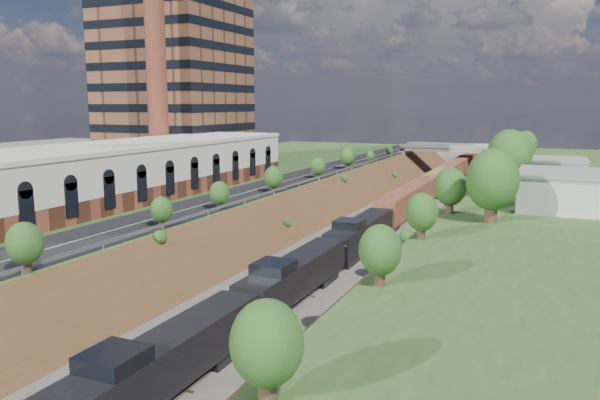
{
  "coord_description": "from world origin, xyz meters",
  "views": [
    {
      "loc": [
        22.63,
        -21.33,
        17.03
      ],
      "look_at": [
        -4.04,
        39.63,
        6.0
      ],
      "focal_mm": 35.0,
      "sensor_mm": 36.0,
      "label": 1
    }
  ],
  "objects": [
    {
      "name": "smokestack",
      "position": [
        -36.0,
        56.0,
        25.0
      ],
      "size": [
        3.2,
        3.2,
        40.0
      ],
      "primitive_type": "cylinder",
      "color": "brown",
      "rests_on": "platform_left"
    },
    {
      "name": "platform_left",
      "position": [
        -33.0,
        60.0,
        2.5
      ],
      "size": [
        44.0,
        180.0,
        5.0
      ],
      "primitive_type": "cube",
      "color": "#2F5623",
      "rests_on": "ground"
    },
    {
      "name": "overpass",
      "position": [
        0.0,
        122.0,
        4.92
      ],
      "size": [
        24.5,
        8.3,
        7.4
      ],
      "color": "gray",
      "rests_on": "ground"
    },
    {
      "name": "tree_left_crest",
      "position": [
        -11.8,
        20.0,
        7.04
      ],
      "size": [
        2.45,
        2.45,
        3.55
      ],
      "color": "#473323",
      "rests_on": "platform_left"
    },
    {
      "name": "rail_right_track",
      "position": [
        2.6,
        60.0,
        0.09
      ],
      "size": [
        1.58,
        180.0,
        0.18
      ],
      "primitive_type": "cube",
      "color": "gray",
      "rests_on": "ground"
    },
    {
      "name": "guardrail",
      "position": [
        -11.4,
        59.8,
        5.55
      ],
      "size": [
        0.1,
        171.0,
        0.7
      ],
      "color": "#99999E",
      "rests_on": "platform_left"
    },
    {
      "name": "commercial_building",
      "position": [
        -28.0,
        38.0,
        8.51
      ],
      "size": [
        14.3,
        62.3,
        7.0
      ],
      "color": "brown",
      "rests_on": "platform_left"
    },
    {
      "name": "road",
      "position": [
        -15.5,
        60.0,
        5.05
      ],
      "size": [
        8.0,
        180.0,
        0.1
      ],
      "primitive_type": "cube",
      "color": "black",
      "rests_on": "platform_left"
    },
    {
      "name": "embankment_left",
      "position": [
        -11.0,
        60.0,
        0.0
      ],
      "size": [
        10.0,
        180.0,
        10.0
      ],
      "primitive_type": "cube",
      "rotation": [
        0.0,
        0.79,
        0.0
      ],
      "color": "brown",
      "rests_on": "ground"
    },
    {
      "name": "highrise_tower",
      "position": [
        -44.0,
        72.0,
        32.88
      ],
      "size": [
        22.0,
        22.0,
        53.9
      ],
      "color": "brown",
      "rests_on": "platform_left"
    },
    {
      "name": "embankment_right",
      "position": [
        11.0,
        60.0,
        0.0
      ],
      "size": [
        10.0,
        180.0,
        10.0
      ],
      "primitive_type": "cube",
      "rotation": [
        0.0,
        0.79,
        0.0
      ],
      "color": "brown",
      "rests_on": "ground"
    },
    {
      "name": "rail_left_track",
      "position": [
        -2.6,
        60.0,
        0.09
      ],
      "size": [
        1.58,
        180.0,
        0.18
      ],
      "primitive_type": "cube",
      "color": "gray",
      "rests_on": "ground"
    },
    {
      "name": "white_building_far",
      "position": [
        23.0,
        74.0,
        6.8
      ],
      "size": [
        8.0,
        10.0,
        3.6
      ],
      "primitive_type": "cube",
      "color": "silver",
      "rests_on": "platform_right"
    },
    {
      "name": "tree_right_large",
      "position": [
        17.0,
        40.0,
        9.38
      ],
      "size": [
        5.25,
        5.25,
        7.61
      ],
      "color": "#473323",
      "rests_on": "platform_right"
    },
    {
      "name": "white_building_near",
      "position": [
        23.5,
        52.0,
        7.0
      ],
      "size": [
        9.0,
        12.0,
        4.0
      ],
      "primitive_type": "cube",
      "color": "silver",
      "rests_on": "platform_right"
    },
    {
      "name": "freight_train",
      "position": [
        2.6,
        81.7,
        2.55
      ],
      "size": [
        2.92,
        165.02,
        4.55
      ],
      "color": "black",
      "rests_on": "ground"
    }
  ]
}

